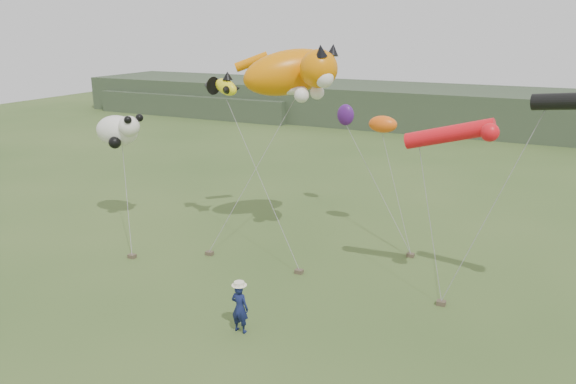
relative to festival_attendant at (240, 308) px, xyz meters
The scene contains 9 objects.
ground 0.94m from the festival_attendant, 71.04° to the left, with size 120.00×120.00×0.00m, color #385123.
headland 45.07m from the festival_attendant, 93.84° to the left, with size 90.00×13.00×4.00m.
festival_attendant is the anchor object (origin of this frame).
sandbag_anchors 5.70m from the festival_attendant, 96.19° to the left, with size 14.03×5.96×0.17m.
cat_kite 11.48m from the festival_attendant, 102.70° to the left, with size 5.94×4.70×2.72m.
fish_kite 11.67m from the festival_attendant, 125.18° to the left, with size 2.38×1.54×1.24m.
tube_kites 11.53m from the festival_attendant, 37.94° to the left, with size 7.53×1.43×2.72m.
panda_kite 13.82m from the festival_attendant, 148.09° to the left, with size 2.81×1.82×1.75m.
misc_kites 13.07m from the festival_attendant, 88.43° to the left, with size 4.07×3.48×1.15m.
Camera 1 is at (8.97, -15.20, 10.22)m, focal length 35.00 mm.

